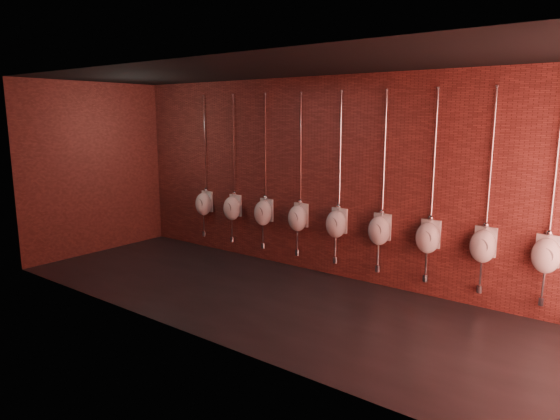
{
  "coord_description": "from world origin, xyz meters",
  "views": [
    {
      "loc": [
        4.21,
        -5.31,
        2.58
      ],
      "look_at": [
        -0.54,
        0.9,
        1.1
      ],
      "focal_mm": 32.0,
      "sensor_mm": 36.0,
      "label": 1
    }
  ],
  "objects_px": {
    "urinal_2": "(263,212)",
    "urinal_7": "(483,245)",
    "urinal_0": "(204,203)",
    "urinal_4": "(336,223)",
    "urinal_6": "(428,237)",
    "urinal_1": "(232,207)",
    "urinal_8": "(546,254)",
    "urinal_3": "(298,217)",
    "urinal_5": "(379,229)"
  },
  "relations": [
    {
      "from": "urinal_4",
      "to": "urinal_5",
      "type": "xyz_separation_m",
      "value": [
        0.75,
        0.0,
        0.0
      ]
    },
    {
      "from": "urinal_0",
      "to": "urinal_5",
      "type": "bearing_deg",
      "value": 0.0
    },
    {
      "from": "urinal_0",
      "to": "urinal_3",
      "type": "bearing_deg",
      "value": 0.0
    },
    {
      "from": "urinal_1",
      "to": "urinal_3",
      "type": "bearing_deg",
      "value": 0.0
    },
    {
      "from": "urinal_2",
      "to": "urinal_7",
      "type": "bearing_deg",
      "value": 0.0
    },
    {
      "from": "urinal_4",
      "to": "urinal_6",
      "type": "xyz_separation_m",
      "value": [
        1.5,
        0.0,
        0.0
      ]
    },
    {
      "from": "urinal_7",
      "to": "urinal_1",
      "type": "bearing_deg",
      "value": 180.0
    },
    {
      "from": "urinal_3",
      "to": "urinal_7",
      "type": "height_order",
      "value": "same"
    },
    {
      "from": "urinal_3",
      "to": "urinal_2",
      "type": "bearing_deg",
      "value": 180.0
    },
    {
      "from": "urinal_4",
      "to": "urinal_5",
      "type": "relative_size",
      "value": 1.0
    },
    {
      "from": "urinal_7",
      "to": "urinal_5",
      "type": "bearing_deg",
      "value": 180.0
    },
    {
      "from": "urinal_2",
      "to": "urinal_4",
      "type": "height_order",
      "value": "same"
    },
    {
      "from": "urinal_4",
      "to": "urinal_6",
      "type": "bearing_deg",
      "value": 0.0
    },
    {
      "from": "urinal_0",
      "to": "urinal_8",
      "type": "height_order",
      "value": "same"
    },
    {
      "from": "urinal_3",
      "to": "urinal_0",
      "type": "bearing_deg",
      "value": 180.0
    },
    {
      "from": "urinal_0",
      "to": "urinal_5",
      "type": "distance_m",
      "value": 3.75
    },
    {
      "from": "urinal_6",
      "to": "urinal_5",
      "type": "bearing_deg",
      "value": 180.0
    },
    {
      "from": "urinal_1",
      "to": "urinal_2",
      "type": "distance_m",
      "value": 0.75
    },
    {
      "from": "urinal_5",
      "to": "urinal_6",
      "type": "bearing_deg",
      "value": 0.0
    },
    {
      "from": "urinal_0",
      "to": "urinal_4",
      "type": "bearing_deg",
      "value": 0.0
    },
    {
      "from": "urinal_0",
      "to": "urinal_1",
      "type": "relative_size",
      "value": 1.0
    },
    {
      "from": "urinal_1",
      "to": "urinal_4",
      "type": "relative_size",
      "value": 1.0
    },
    {
      "from": "urinal_0",
      "to": "urinal_4",
      "type": "height_order",
      "value": "same"
    },
    {
      "from": "urinal_2",
      "to": "urinal_4",
      "type": "distance_m",
      "value": 1.5
    },
    {
      "from": "urinal_6",
      "to": "urinal_8",
      "type": "xyz_separation_m",
      "value": [
        1.5,
        0.0,
        0.0
      ]
    },
    {
      "from": "urinal_4",
      "to": "urinal_6",
      "type": "height_order",
      "value": "same"
    },
    {
      "from": "urinal_3",
      "to": "urinal_7",
      "type": "relative_size",
      "value": 1.0
    },
    {
      "from": "urinal_0",
      "to": "urinal_6",
      "type": "distance_m",
      "value": 4.5
    },
    {
      "from": "urinal_0",
      "to": "urinal_7",
      "type": "xyz_separation_m",
      "value": [
        5.25,
        0.0,
        0.0
      ]
    },
    {
      "from": "urinal_0",
      "to": "urinal_1",
      "type": "xyz_separation_m",
      "value": [
        0.75,
        0.0,
        0.0
      ]
    },
    {
      "from": "urinal_1",
      "to": "urinal_5",
      "type": "bearing_deg",
      "value": 0.0
    },
    {
      "from": "urinal_0",
      "to": "urinal_3",
      "type": "distance_m",
      "value": 2.25
    },
    {
      "from": "urinal_0",
      "to": "urinal_7",
      "type": "bearing_deg",
      "value": 0.0
    },
    {
      "from": "urinal_4",
      "to": "urinal_7",
      "type": "height_order",
      "value": "same"
    },
    {
      "from": "urinal_6",
      "to": "urinal_7",
      "type": "xyz_separation_m",
      "value": [
        0.75,
        0.0,
        0.0
      ]
    },
    {
      "from": "urinal_3",
      "to": "urinal_4",
      "type": "distance_m",
      "value": 0.75
    },
    {
      "from": "urinal_7",
      "to": "urinal_2",
      "type": "bearing_deg",
      "value": 180.0
    },
    {
      "from": "urinal_3",
      "to": "urinal_6",
      "type": "xyz_separation_m",
      "value": [
        2.25,
        0.0,
        0.0
      ]
    },
    {
      "from": "urinal_2",
      "to": "urinal_7",
      "type": "relative_size",
      "value": 1.0
    },
    {
      "from": "urinal_0",
      "to": "urinal_2",
      "type": "bearing_deg",
      "value": 0.0
    },
    {
      "from": "urinal_4",
      "to": "urinal_7",
      "type": "xyz_separation_m",
      "value": [
        2.25,
        0.0,
        0.0
      ]
    },
    {
      "from": "urinal_2",
      "to": "urinal_8",
      "type": "bearing_deg",
      "value": 0.0
    },
    {
      "from": "urinal_6",
      "to": "urinal_2",
      "type": "bearing_deg",
      "value": 180.0
    },
    {
      "from": "urinal_1",
      "to": "urinal_8",
      "type": "distance_m",
      "value": 5.25
    },
    {
      "from": "urinal_0",
      "to": "urinal_4",
      "type": "relative_size",
      "value": 1.0
    },
    {
      "from": "urinal_4",
      "to": "urinal_6",
      "type": "distance_m",
      "value": 1.5
    },
    {
      "from": "urinal_3",
      "to": "urinal_5",
      "type": "xyz_separation_m",
      "value": [
        1.5,
        0.0,
        0.0
      ]
    },
    {
      "from": "urinal_5",
      "to": "urinal_8",
      "type": "height_order",
      "value": "same"
    },
    {
      "from": "urinal_3",
      "to": "urinal_8",
      "type": "distance_m",
      "value": 3.75
    },
    {
      "from": "urinal_0",
      "to": "urinal_3",
      "type": "height_order",
      "value": "same"
    }
  ]
}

